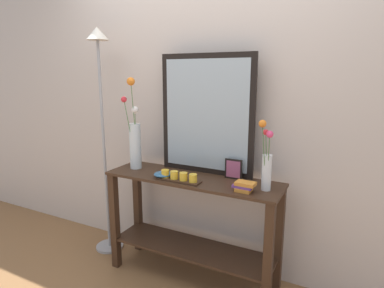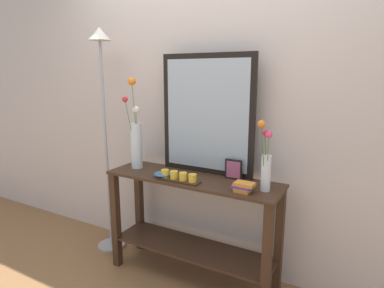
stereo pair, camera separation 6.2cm
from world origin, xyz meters
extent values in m
cube|color=brown|center=(0.00, 0.00, -0.01)|extent=(7.00, 6.00, 0.02)
cube|color=beige|center=(0.00, 0.31, 1.35)|extent=(6.40, 0.08, 2.70)
cube|color=#382316|center=(0.00, 0.00, 0.80)|extent=(1.30, 0.38, 0.02)
cube|color=#382316|center=(0.00, 0.00, 0.24)|extent=(1.24, 0.34, 0.02)
cube|color=#382316|center=(-0.61, -0.15, 0.39)|extent=(0.06, 0.06, 0.79)
cube|color=#382316|center=(0.61, -0.15, 0.39)|extent=(0.06, 0.06, 0.79)
cube|color=#382316|center=(-0.61, 0.15, 0.39)|extent=(0.06, 0.06, 0.79)
cube|color=#382316|center=(0.61, 0.15, 0.39)|extent=(0.06, 0.06, 0.79)
cube|color=black|center=(0.04, 0.16, 1.25)|extent=(0.73, 0.03, 0.88)
cube|color=#9EADB7|center=(0.04, 0.15, 1.25)|extent=(0.65, 0.00, 0.80)
cylinder|color=silver|center=(-0.51, 0.01, 0.98)|extent=(0.09, 0.09, 0.36)
cylinder|color=#4C753D|center=(-0.48, -0.02, 1.16)|extent=(0.02, 0.08, 0.66)
sphere|color=orange|center=(-0.47, -0.06, 1.49)|extent=(0.06, 0.06, 0.06)
cylinder|color=#4C753D|center=(-0.49, -0.01, 1.05)|extent=(0.02, 0.02, 0.45)
sphere|color=silver|center=(-0.48, -0.01, 1.27)|extent=(0.06, 0.06, 0.06)
cylinder|color=#4C753D|center=(-0.52, -0.03, 1.09)|extent=(0.03, 0.09, 0.53)
sphere|color=red|center=(-0.53, -0.07, 1.35)|extent=(0.04, 0.04, 0.04)
cylinder|color=silver|center=(0.54, -0.01, 0.92)|extent=(0.06, 0.06, 0.23)
cylinder|color=#4C753D|center=(0.54, -0.02, 1.01)|extent=(0.03, 0.03, 0.36)
sphere|color=red|center=(0.53, -0.03, 1.19)|extent=(0.04, 0.04, 0.04)
cylinder|color=#4C753D|center=(0.55, -0.03, 1.00)|extent=(0.02, 0.06, 0.36)
sphere|color=#EA4275|center=(0.56, -0.06, 1.18)|extent=(0.04, 0.04, 0.04)
cylinder|color=#4C753D|center=(0.53, -0.04, 1.04)|extent=(0.03, 0.07, 0.42)
sphere|color=orange|center=(0.52, -0.08, 1.25)|extent=(0.05, 0.05, 0.05)
cube|color=#382316|center=(-0.04, -0.11, 0.81)|extent=(0.32, 0.09, 0.01)
cylinder|color=gold|center=(-0.16, -0.11, 0.85)|extent=(0.06, 0.06, 0.05)
cylinder|color=gold|center=(-0.08, -0.11, 0.85)|extent=(0.06, 0.06, 0.05)
cylinder|color=gold|center=(-0.01, -0.11, 0.85)|extent=(0.06, 0.06, 0.05)
cylinder|color=gold|center=(0.07, -0.11, 0.85)|extent=(0.06, 0.06, 0.05)
cube|color=black|center=(0.27, 0.11, 0.88)|extent=(0.13, 0.01, 0.14)
cube|color=#A44D6F|center=(0.27, 0.10, 0.88)|extent=(0.10, 0.00, 0.12)
cylinder|color=#2D5B84|center=(-0.19, -0.09, 0.81)|extent=(0.05, 0.05, 0.01)
ellipsoid|color=#2D5B84|center=(-0.19, -0.09, 0.83)|extent=(0.13, 0.13, 0.03)
cube|color=orange|center=(0.42, -0.10, 0.82)|extent=(0.10, 0.08, 0.02)
cube|color=#663884|center=(0.42, -0.09, 0.84)|extent=(0.13, 0.09, 0.02)
cube|color=orange|center=(0.43, -0.09, 0.86)|extent=(0.13, 0.09, 0.02)
cylinder|color=#9E9EA3|center=(-0.86, 0.04, 0.01)|extent=(0.24, 0.24, 0.02)
cylinder|color=#9E9EA3|center=(-0.86, 0.04, 0.91)|extent=(0.02, 0.02, 1.78)
cone|color=beige|center=(-0.86, 0.04, 1.85)|extent=(0.18, 0.18, 0.10)
camera|label=1|loc=(1.02, -1.98, 1.54)|focal=30.17mm
camera|label=2|loc=(1.07, -1.95, 1.54)|focal=30.17mm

